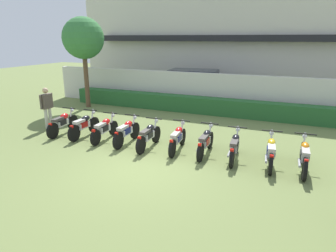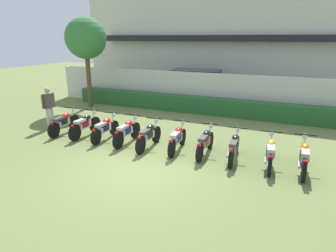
% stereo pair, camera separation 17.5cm
% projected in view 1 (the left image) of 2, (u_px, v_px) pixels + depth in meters
% --- Properties ---
extents(ground, '(60.00, 60.00, 0.00)m').
position_uv_depth(ground, '(139.00, 169.00, 8.64)').
color(ground, olive).
extents(building, '(20.29, 6.50, 6.88)m').
position_uv_depth(building, '(239.00, 41.00, 20.11)').
color(building, beige).
rests_on(building, ground).
extents(compound_wall, '(19.28, 0.30, 1.93)m').
position_uv_depth(compound_wall, '(213.00, 92.00, 15.29)').
color(compound_wall, silver).
rests_on(compound_wall, ground).
extents(hedge_row, '(15.42, 0.70, 0.80)m').
position_uv_depth(hedge_row, '(209.00, 106.00, 14.84)').
color(hedge_row, '#28602D').
rests_on(hedge_row, ground).
extents(parked_car, '(4.66, 2.44, 1.89)m').
position_uv_depth(parked_car, '(196.00, 86.00, 17.30)').
color(parked_car, navy).
rests_on(parked_car, ground).
extents(tree_near_inspector, '(2.14, 2.14, 4.70)m').
position_uv_depth(tree_near_inspector, '(83.00, 39.00, 15.43)').
color(tree_near_inspector, brown).
rests_on(tree_near_inspector, ground).
extents(motorcycle_in_row_0, '(0.60, 1.86, 0.96)m').
position_uv_depth(motorcycle_in_row_0, '(63.00, 123.00, 11.70)').
color(motorcycle_in_row_0, black).
rests_on(motorcycle_in_row_0, ground).
extents(motorcycle_in_row_1, '(0.60, 1.84, 0.97)m').
position_uv_depth(motorcycle_in_row_1, '(84.00, 125.00, 11.36)').
color(motorcycle_in_row_1, black).
rests_on(motorcycle_in_row_1, ground).
extents(motorcycle_in_row_2, '(0.60, 1.81, 0.94)m').
position_uv_depth(motorcycle_in_row_2, '(104.00, 129.00, 11.00)').
color(motorcycle_in_row_2, black).
rests_on(motorcycle_in_row_2, ground).
extents(motorcycle_in_row_3, '(0.60, 1.83, 0.97)m').
position_uv_depth(motorcycle_in_row_3, '(127.00, 131.00, 10.62)').
color(motorcycle_in_row_3, black).
rests_on(motorcycle_in_row_3, ground).
extents(motorcycle_in_row_4, '(0.60, 1.82, 0.96)m').
position_uv_depth(motorcycle_in_row_4, '(149.00, 135.00, 10.20)').
color(motorcycle_in_row_4, black).
rests_on(motorcycle_in_row_4, ground).
extents(motorcycle_in_row_5, '(0.60, 1.82, 0.95)m').
position_uv_depth(motorcycle_in_row_5, '(178.00, 138.00, 9.95)').
color(motorcycle_in_row_5, black).
rests_on(motorcycle_in_row_5, ground).
extents(motorcycle_in_row_6, '(0.60, 1.83, 0.95)m').
position_uv_depth(motorcycle_in_row_6, '(206.00, 142.00, 9.62)').
color(motorcycle_in_row_6, black).
rests_on(motorcycle_in_row_6, ground).
extents(motorcycle_in_row_7, '(0.60, 1.81, 0.95)m').
position_uv_depth(motorcycle_in_row_7, '(235.00, 146.00, 9.19)').
color(motorcycle_in_row_7, black).
rests_on(motorcycle_in_row_7, ground).
extents(motorcycle_in_row_8, '(0.60, 1.87, 0.96)m').
position_uv_depth(motorcycle_in_row_8, '(271.00, 152.00, 8.76)').
color(motorcycle_in_row_8, black).
rests_on(motorcycle_in_row_8, ground).
extents(motorcycle_in_row_9, '(0.60, 1.95, 0.98)m').
position_uv_depth(motorcycle_in_row_9, '(304.00, 156.00, 8.42)').
color(motorcycle_in_row_9, black).
rests_on(motorcycle_in_row_9, ground).
extents(inspector_person, '(0.23, 0.68, 1.70)m').
position_uv_depth(inspector_person, '(47.00, 104.00, 12.33)').
color(inspector_person, beige).
rests_on(inspector_person, ground).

